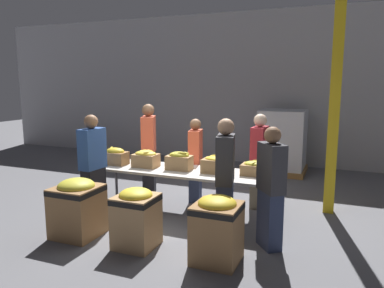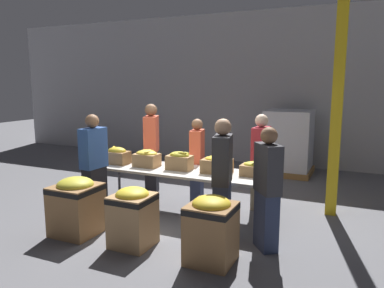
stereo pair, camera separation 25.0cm
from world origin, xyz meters
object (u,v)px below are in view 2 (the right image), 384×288
at_px(banana_box_3, 217,164).
at_px(volunteer_5, 222,181).
at_px(donation_bin_0, 76,204).
at_px(donation_bin_1, 133,215).
at_px(volunteer_4, 197,161).
at_px(volunteer_1, 267,190).
at_px(donation_bin_2, 211,227).
at_px(banana_box_2, 179,160).
at_px(banana_box_1, 147,158).
at_px(pallet_stack_0, 288,143).
at_px(banana_box_0, 117,155).
at_px(banana_box_4, 254,169).
at_px(volunteer_0, 260,162).
at_px(volunteer_3, 94,165).
at_px(support_pillar, 338,93).
at_px(sorting_table, 180,172).
at_px(volunteer_2, 152,150).

xyz_separation_m(banana_box_3, volunteer_5, (0.36, -0.76, -0.04)).
bearing_deg(donation_bin_0, donation_bin_1, -0.00).
height_order(banana_box_3, volunteer_4, volunteer_4).
distance_m(volunteer_1, donation_bin_2, 0.90).
xyz_separation_m(banana_box_3, volunteer_4, (-0.64, 0.66, -0.12)).
bearing_deg(donation_bin_1, volunteer_5, 34.69).
distance_m(banana_box_2, donation_bin_0, 1.77).
height_order(banana_box_1, pallet_stack_0, pallet_stack_0).
height_order(volunteer_4, donation_bin_1, volunteer_4).
bearing_deg(banana_box_2, pallet_stack_0, 72.06).
distance_m(banana_box_0, donation_bin_2, 2.75).
bearing_deg(banana_box_4, volunteer_0, 96.05).
distance_m(volunteer_3, support_pillar, 4.10).
height_order(banana_box_1, banana_box_2, banana_box_2).
distance_m(volunteer_5, donation_bin_0, 2.13).
relative_size(banana_box_0, volunteer_4, 0.27).
bearing_deg(donation_bin_2, donation_bin_0, -180.00).
relative_size(sorting_table, volunteer_0, 1.90).
relative_size(banana_box_4, volunteer_3, 0.24).
bearing_deg(volunteer_1, banana_box_2, 27.36).
bearing_deg(volunteer_0, pallet_stack_0, -176.82).
distance_m(banana_box_1, volunteer_1, 2.39).
xyz_separation_m(banana_box_2, volunteer_5, (1.01, -0.72, -0.05)).
bearing_deg(donation_bin_1, banana_box_3, 66.14).
relative_size(volunteer_5, donation_bin_1, 2.11).
relative_size(banana_box_1, donation_bin_0, 0.49).
relative_size(volunteer_2, volunteer_5, 1.04).
relative_size(banana_box_1, volunteer_1, 0.26).
bearing_deg(donation_bin_1, volunteer_0, 62.09).
bearing_deg(volunteer_3, banana_box_2, -58.31).
bearing_deg(donation_bin_0, volunteer_5, 19.49).
bearing_deg(volunteer_2, donation_bin_0, -20.79).
bearing_deg(pallet_stack_0, banana_box_1, -116.34).
height_order(volunteer_3, pallet_stack_0, volunteer_3).
bearing_deg(donation_bin_2, banana_box_2, 128.61).
height_order(volunteer_1, volunteer_3, volunteer_3).
bearing_deg(volunteer_4, donation_bin_0, -36.31).
distance_m(banana_box_3, volunteer_0, 0.90).
relative_size(banana_box_0, support_pillar, 0.10).
relative_size(banana_box_4, volunteer_4, 0.26).
bearing_deg(volunteer_4, volunteer_1, 36.26).
height_order(sorting_table, donation_bin_2, donation_bin_2).
relative_size(volunteer_0, donation_bin_1, 2.04).
height_order(volunteer_3, volunteer_4, volunteer_3).
bearing_deg(pallet_stack_0, volunteer_0, -89.56).
height_order(volunteer_1, volunteer_5, volunteer_5).
distance_m(banana_box_0, volunteer_5, 2.32).
height_order(banana_box_2, donation_bin_0, banana_box_2).
distance_m(banana_box_2, donation_bin_1, 1.49).
relative_size(banana_box_1, volunteer_0, 0.25).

